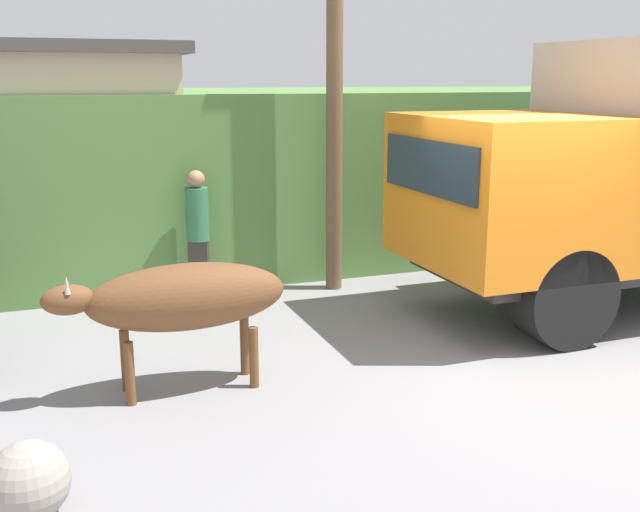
{
  "coord_description": "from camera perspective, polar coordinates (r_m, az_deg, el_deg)",
  "views": [
    {
      "loc": [
        -4.68,
        -6.39,
        2.91
      ],
      "look_at": [
        -2.05,
        0.68,
        1.1
      ],
      "focal_mm": 42.0,
      "sensor_mm": 36.0,
      "label": 1
    }
  ],
  "objects": [
    {
      "name": "roadside_rock",
      "position": [
        5.58,
        -21.33,
        -15.69
      ],
      "size": [
        0.55,
        0.55,
        0.55
      ],
      "color": "gray",
      "rests_on": "ground_plane"
    },
    {
      "name": "ground_plane",
      "position": [
        8.44,
        14.97,
        -7.19
      ],
      "size": [
        60.0,
        60.0,
        0.0
      ],
      "primitive_type": "plane",
      "color": "gray"
    },
    {
      "name": "brown_cow",
      "position": [
        7.09,
        -10.44,
        -3.19
      ],
      "size": [
        2.23,
        0.63,
        1.23
      ],
      "rotation": [
        0.0,
        0.0,
        0.12
      ],
      "color": "brown",
      "rests_on": "ground_plane"
    },
    {
      "name": "hillside_embankment",
      "position": [
        13.97,
        -0.66,
        7.03
      ],
      "size": [
        32.0,
        6.32,
        2.69
      ],
      "color": "#568442",
      "rests_on": "ground_plane"
    },
    {
      "name": "pedestrian_on_hill",
      "position": [
        10.02,
        -9.3,
        2.13
      ],
      "size": [
        0.39,
        0.39,
        1.74
      ],
      "rotation": [
        0.0,
        0.0,
        2.79
      ],
      "color": "#38332D",
      "rests_on": "ground_plane"
    },
    {
      "name": "utility_pole",
      "position": [
        10.23,
        1.12,
        13.96
      ],
      "size": [
        0.9,
        0.22,
        5.77
      ],
      "color": "brown",
      "rests_on": "ground_plane"
    }
  ]
}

